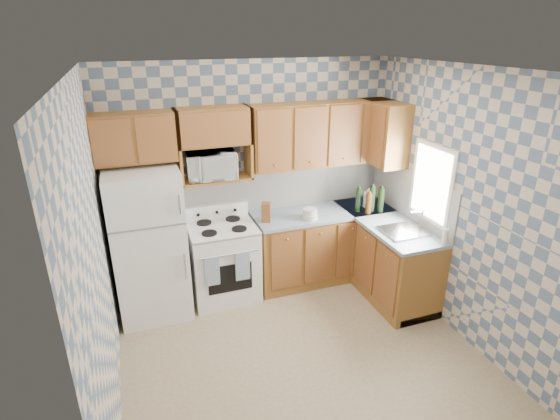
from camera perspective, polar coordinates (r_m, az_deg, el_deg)
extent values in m
plane|color=#816E4F|center=(4.58, 2.71, -18.19)|extent=(3.40, 3.40, 0.00)
cube|color=slate|center=(5.25, -3.65, 4.27)|extent=(3.40, 0.02, 2.70)
cube|color=slate|center=(4.72, 22.48, 0.43)|extent=(0.02, 3.20, 2.70)
cube|color=white|center=(5.41, 0.49, 3.18)|extent=(2.60, 0.02, 0.56)
cube|color=white|center=(5.34, 16.62, 1.96)|extent=(0.02, 1.60, 0.56)
cube|color=white|center=(4.94, -16.70, -4.29)|extent=(0.75, 0.70, 1.68)
cube|color=white|center=(5.22, -7.39, -6.80)|extent=(0.76, 0.65, 0.90)
cube|color=silver|center=(5.02, -7.64, -2.26)|extent=(0.76, 0.65, 0.02)
cube|color=white|center=(5.23, -8.35, -0.12)|extent=(0.76, 0.08, 0.17)
cube|color=navy|center=(4.84, -8.86, -7.92)|extent=(0.16, 0.02, 0.34)
cube|color=navy|center=(4.90, -4.91, -7.30)|extent=(0.16, 0.02, 0.34)
cube|color=brown|center=(5.62, 5.58, -4.62)|extent=(1.75, 0.60, 0.88)
cube|color=brown|center=(5.49, 13.28, -5.83)|extent=(0.60, 1.60, 0.88)
cube|color=slate|center=(5.42, 5.78, -0.30)|extent=(1.77, 0.63, 0.04)
cube|color=slate|center=(5.29, 13.67, -1.44)|extent=(0.63, 1.60, 0.04)
cube|color=brown|center=(5.25, 5.53, 9.87)|extent=(1.75, 0.33, 0.74)
cube|color=brown|center=(4.75, -18.56, 8.96)|extent=(0.82, 0.33, 0.50)
cube|color=brown|center=(5.43, 13.28, 9.80)|extent=(0.33, 0.70, 0.74)
cube|color=brown|center=(4.97, -8.35, 4.04)|extent=(0.80, 0.33, 0.03)
imported|color=white|center=(4.92, -8.99, 5.82)|extent=(0.56, 0.40, 0.30)
cube|color=#B7B7BC|center=(5.02, 15.87, -2.68)|extent=(0.48, 0.40, 0.03)
cube|color=white|center=(5.00, 19.19, 3.29)|extent=(0.02, 0.66, 0.86)
cylinder|color=black|center=(5.43, 11.90, 1.43)|extent=(0.07, 0.07, 0.33)
cylinder|color=black|center=(5.44, 13.06, 1.27)|extent=(0.07, 0.07, 0.30)
cylinder|color=#4D2C0F|center=(5.54, 13.00, 1.54)|extent=(0.07, 0.07, 0.28)
cylinder|color=#4D2C0F|center=(5.37, 11.50, 0.84)|extent=(0.07, 0.07, 0.26)
cylinder|color=black|center=(5.41, 10.20, 1.30)|extent=(0.07, 0.07, 0.29)
cube|color=brown|center=(5.05, -1.82, -0.28)|extent=(0.14, 0.14, 0.23)
cylinder|color=white|center=(5.59, 11.59, 1.35)|extent=(0.15, 0.15, 0.19)
cylinder|color=beige|center=(4.84, 20.79, -3.27)|extent=(0.06, 0.06, 0.17)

